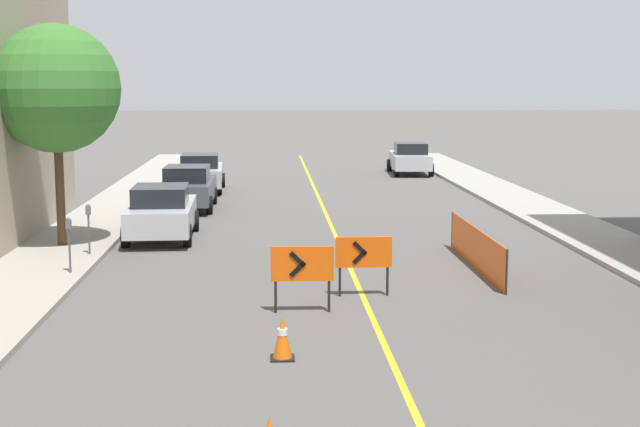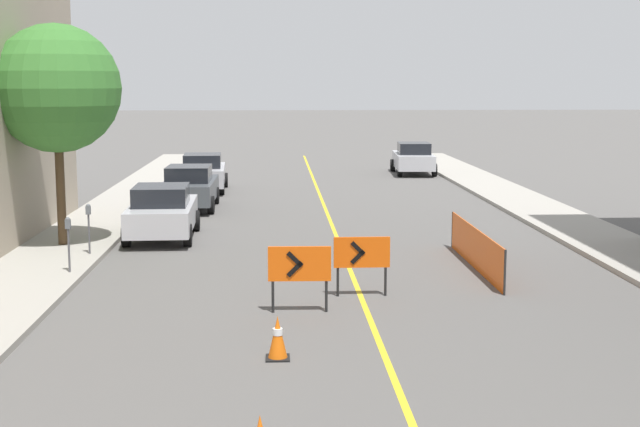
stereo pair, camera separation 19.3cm
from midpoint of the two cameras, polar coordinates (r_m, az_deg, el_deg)
The scene contains 14 objects.
lane_stripe at distance 29.36m, azimuth 0.43°, elevation -0.55°, with size 0.12×54.22×0.01m.
sidewalk_left at distance 29.83m, azimuth -14.24°, elevation -0.54°, with size 2.50×54.22×0.13m.
sidewalk_right at distance 30.78m, azimuth 14.63°, elevation -0.28°, with size 2.50×54.22×0.13m.
traffic_cone_third at distance 14.90m, azimuth -2.80°, elevation -7.95°, with size 0.40×0.40×0.73m.
arrow_barricade_primary at distance 17.71m, azimuth -1.46°, elevation -3.39°, with size 1.26×0.10×1.34m.
arrow_barricade_secondary at distance 19.08m, azimuth 2.53°, elevation -2.63°, with size 1.21×0.09×1.29m.
safety_mesh_fence at distance 22.34m, azimuth 9.71°, elevation -2.19°, with size 0.05×5.76×1.00m.
parked_car_curb_near at distance 26.49m, azimuth -10.31°, elevation 0.09°, with size 1.95×4.35×1.59m.
parked_car_curb_mid at distance 32.63m, azimuth -8.63°, elevation 1.67°, with size 1.94×4.32×1.59m.
parked_car_curb_far at distance 38.02m, azimuth -7.81°, elevation 2.62°, with size 1.98×4.37×1.59m.
parked_car_opposite_side at distance 45.11m, azimuth 5.65°, elevation 3.55°, with size 2.04×4.39×1.59m.
parking_meter_near_curb at distance 23.83m, azimuth -14.83°, elevation -0.33°, with size 0.12×0.11×1.31m.
parking_meter_far_curb at distance 21.62m, azimuth -16.02°, elevation -1.25°, with size 0.12×0.11×1.31m.
street_tree_left_near at distance 25.19m, azimuth -16.77°, elevation 7.65°, with size 3.48×3.48×6.01m.
Camera 1 is at (-2.01, -1.82, 4.54)m, focal length 50.00 mm.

